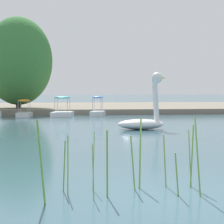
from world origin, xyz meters
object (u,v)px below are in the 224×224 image
object	(u,v)px
pedal_boat_blue	(98,110)
tree_willow_overhanging	(18,61)
pedal_boat_teal	(62,111)
pedal_boat_orange	(24,111)
swan_boat	(144,116)

from	to	relation	value
pedal_boat_blue	tree_willow_overhanging	world-z (taller)	tree_willow_overhanging
pedal_boat_blue	pedal_boat_teal	size ratio (longest dim) A/B	0.77
pedal_boat_blue	pedal_boat_orange	distance (m)	5.74
swan_boat	pedal_boat_blue	size ratio (longest dim) A/B	1.48
pedal_boat_orange	tree_willow_overhanging	xyz separation A→B (m)	(-1.00, 5.51, 4.30)
swan_boat	tree_willow_overhanging	world-z (taller)	tree_willow_overhanging
pedal_boat_teal	swan_boat	bearing A→B (deg)	-69.75
swan_boat	pedal_boat_teal	xyz separation A→B (m)	(-4.16, 11.27, -0.21)
pedal_boat_blue	pedal_boat_teal	distance (m)	2.81
pedal_boat_teal	pedal_boat_orange	xyz separation A→B (m)	(-2.94, 0.27, -0.01)
pedal_boat_blue	pedal_boat_orange	xyz separation A→B (m)	(-5.74, -0.01, -0.02)
pedal_boat_orange	swan_boat	bearing A→B (deg)	-58.39
swan_boat	pedal_boat_teal	distance (m)	12.01
pedal_boat_blue	tree_willow_overhanging	size ratio (longest dim) A/B	0.23
pedal_boat_teal	pedal_boat_blue	bearing A→B (deg)	5.63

